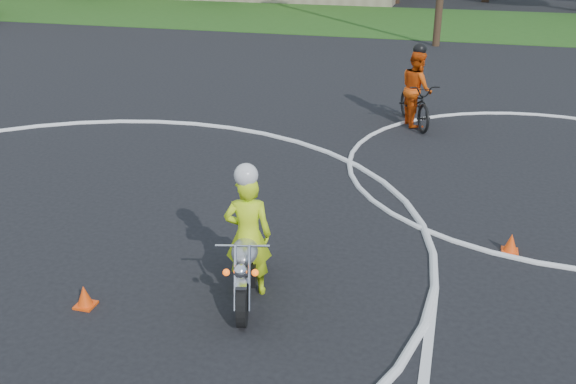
# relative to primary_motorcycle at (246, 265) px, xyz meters

# --- Properties ---
(grass_strip) EXTENTS (120.00, 10.00, 0.02)m
(grass_strip) POSITION_rel_primary_motorcycle_xyz_m (-3.63, 24.86, -0.47)
(grass_strip) COLOR #1E4714
(grass_strip) RESTS_ON ground
(course_markings) EXTENTS (19.05, 19.05, 0.12)m
(course_markings) POSITION_rel_primary_motorcycle_xyz_m (-1.46, 2.22, -0.47)
(course_markings) COLOR silver
(course_markings) RESTS_ON ground
(primary_motorcycle) EXTENTS (0.71, 1.85, 0.99)m
(primary_motorcycle) POSITION_rel_primary_motorcycle_xyz_m (0.00, 0.00, 0.00)
(primary_motorcycle) COLOR black
(primary_motorcycle) RESTS_ON ground
(rider_primary_grp) EXTENTS (0.69, 0.53, 1.84)m
(rider_primary_grp) POSITION_rel_primary_motorcycle_xyz_m (-0.01, 0.13, 0.40)
(rider_primary_grp) COLOR #CBF019
(rider_primary_grp) RESTS_ON ground
(rider_second_grp) EXTENTS (1.45, 2.14, 1.95)m
(rider_second_grp) POSITION_rel_primary_motorcycle_xyz_m (1.45, 8.29, 0.21)
(rider_second_grp) COLOR black
(rider_second_grp) RESTS_ON ground
(traffic_cones) EXTENTS (19.81, 12.74, 0.30)m
(traffic_cones) POSITION_rel_primary_motorcycle_xyz_m (0.26, 1.24, -0.34)
(traffic_cones) COLOR #FF490D
(traffic_cones) RESTS_ON ground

